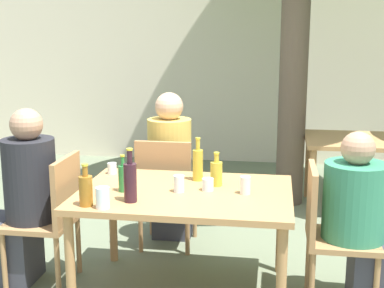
% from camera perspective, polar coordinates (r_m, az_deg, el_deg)
% --- Properties ---
extents(cafe_building_wall, '(10.00, 0.08, 2.80)m').
position_cam_1_polar(cafe_building_wall, '(7.14, 4.49, 9.23)').
color(cafe_building_wall, beige).
rests_on(cafe_building_wall, ground_plane).
extents(dining_table_front, '(1.38, 0.98, 0.72)m').
position_cam_1_polar(dining_table_front, '(3.52, -0.77, -6.19)').
color(dining_table_front, '#B27F4C').
rests_on(dining_table_front, ground_plane).
extents(dining_table_back, '(1.32, 0.85, 0.72)m').
position_cam_1_polar(dining_table_back, '(5.45, 18.90, -0.37)').
color(dining_table_back, '#B27F4C').
rests_on(dining_table_back, ground_plane).
extents(patio_chair_0, '(0.44, 0.44, 0.91)m').
position_cam_1_polar(patio_chair_0, '(3.82, -14.69, -7.09)').
color(patio_chair_0, '#A87A4C').
rests_on(patio_chair_0, ground_plane).
extents(patio_chair_1, '(0.44, 0.44, 0.91)m').
position_cam_1_polar(patio_chair_1, '(3.53, 14.37, -8.67)').
color(patio_chair_1, '#A87A4C').
rests_on(patio_chair_1, ground_plane).
extents(patio_chair_2, '(0.44, 0.44, 0.91)m').
position_cam_1_polar(patio_chair_2, '(4.28, -2.78, -4.60)').
color(patio_chair_2, '#A87A4C').
rests_on(patio_chair_2, ground_plane).
extents(person_seated_0, '(0.58, 0.36, 1.24)m').
position_cam_1_polar(person_seated_0, '(3.90, -17.85, -6.26)').
color(person_seated_0, '#383842').
rests_on(person_seated_0, ground_plane).
extents(person_seated_1, '(0.60, 0.39, 1.15)m').
position_cam_1_polar(person_seated_1, '(3.56, 18.18, -8.75)').
color(person_seated_1, '#383842').
rests_on(person_seated_1, ground_plane).
extents(person_seated_2, '(0.36, 0.58, 1.26)m').
position_cam_1_polar(person_seated_2, '(4.49, -2.19, -3.14)').
color(person_seated_2, '#383842').
rests_on(person_seated_2, ground_plane).
extents(wine_bottle_0, '(0.08, 0.08, 0.33)m').
position_cam_1_polar(wine_bottle_0, '(3.27, -6.61, -3.95)').
color(wine_bottle_0, '#331923').
rests_on(wine_bottle_0, dining_table_front).
extents(oil_cruet_1, '(0.07, 0.07, 0.30)m').
position_cam_1_polar(oil_cruet_1, '(3.71, 0.63, -2.13)').
color(oil_cruet_1, gold).
rests_on(oil_cruet_1, dining_table_front).
extents(oil_cruet_2, '(0.08, 0.08, 0.23)m').
position_cam_1_polar(oil_cruet_2, '(3.59, 2.62, -3.09)').
color(oil_cruet_2, gold).
rests_on(oil_cruet_2, dining_table_front).
extents(green_bottle_3, '(0.06, 0.06, 0.24)m').
position_cam_1_polar(green_bottle_3, '(3.49, -7.37, -3.56)').
color(green_bottle_3, '#287A38').
rests_on(green_bottle_3, dining_table_front).
extents(amber_bottle_4, '(0.08, 0.08, 0.26)m').
position_cam_1_polar(amber_bottle_4, '(3.24, -11.26, -4.80)').
color(amber_bottle_4, '#9E661E').
rests_on(amber_bottle_4, dining_table_front).
extents(drinking_glass_0, '(0.07, 0.07, 0.11)m').
position_cam_1_polar(drinking_glass_0, '(3.46, -1.40, -4.26)').
color(drinking_glass_0, silver).
rests_on(drinking_glass_0, dining_table_front).
extents(drinking_glass_1, '(0.08, 0.08, 0.08)m').
position_cam_1_polar(drinking_glass_1, '(3.49, 1.70, -4.34)').
color(drinking_glass_1, silver).
rests_on(drinking_glass_1, dining_table_front).
extents(drinking_glass_2, '(0.07, 0.07, 0.08)m').
position_cam_1_polar(drinking_glass_2, '(3.94, -8.52, -2.59)').
color(drinking_glass_2, white).
rests_on(drinking_glass_2, dining_table_front).
extents(drinking_glass_3, '(0.08, 0.08, 0.13)m').
position_cam_1_polar(drinking_glass_3, '(3.19, -9.51, -5.69)').
color(drinking_glass_3, white).
rests_on(drinking_glass_3, dining_table_front).
extents(drinking_glass_4, '(0.07, 0.07, 0.11)m').
position_cam_1_polar(drinking_glass_4, '(3.43, 5.70, -4.42)').
color(drinking_glass_4, silver).
rests_on(drinking_glass_4, dining_table_front).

